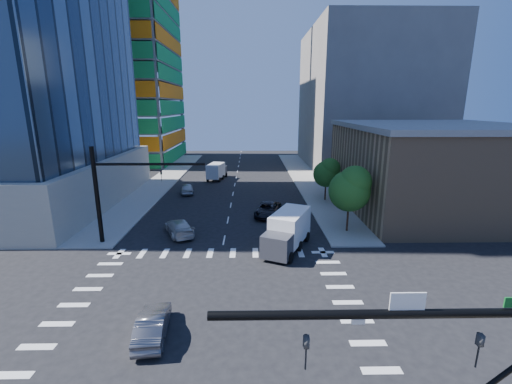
{
  "coord_description": "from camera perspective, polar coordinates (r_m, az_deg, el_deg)",
  "views": [
    {
      "loc": [
        2.58,
        -19.03,
        12.65
      ],
      "look_at": [
        3.04,
        8.0,
        5.81
      ],
      "focal_mm": 24.0,
      "sensor_mm": 36.0,
      "label": 1
    }
  ],
  "objects": [
    {
      "name": "car_sb_cross",
      "position": [
        21.38,
        -16.85,
        -20.38
      ],
      "size": [
        1.99,
        4.56,
        1.46
      ],
      "primitive_type": "imported",
      "rotation": [
        0.0,
        0.0,
        3.24
      ],
      "color": "#57565C",
      "rests_on": "ground"
    },
    {
      "name": "sidewalk_ne",
      "position": [
        61.17,
        8.4,
        2.17
      ],
      "size": [
        5.0,
        60.0,
        0.15
      ],
      "primitive_type": "cube",
      "color": "gray",
      "rests_on": "ground"
    },
    {
      "name": "bg_building_ne",
      "position": [
        77.97,
        17.88,
        14.52
      ],
      "size": [
        24.0,
        30.0,
        28.0
      ],
      "primitive_type": "cube",
      "color": "slate",
      "rests_on": "ground"
    },
    {
      "name": "tree_south",
      "position": [
        35.34,
        15.58,
        0.64
      ],
      "size": [
        4.16,
        4.16,
        6.82
      ],
      "color": "#382316",
      "rests_on": "sidewalk_ne"
    },
    {
      "name": "car_sb_mid",
      "position": [
        51.62,
        -11.39,
        0.58
      ],
      "size": [
        2.55,
        4.72,
        1.52
      ],
      "primitive_type": "imported",
      "rotation": [
        0.0,
        0.0,
        3.32
      ],
      "color": "#B5B8BE",
      "rests_on": "ground"
    },
    {
      "name": "road_markings",
      "position": [
        23.0,
        -7.68,
        -19.31
      ],
      "size": [
        20.0,
        20.0,
        0.01
      ],
      "primitive_type": "cube",
      "color": "silver",
      "rests_on": "ground"
    },
    {
      "name": "box_truck_near",
      "position": [
        30.92,
        5.06,
        -7.07
      ],
      "size": [
        5.08,
        6.86,
        3.31
      ],
      "rotation": [
        0.0,
        0.0,
        -0.43
      ],
      "color": "black",
      "rests_on": "ground"
    },
    {
      "name": "car_sb_near",
      "position": [
        35.48,
        -12.71,
        -5.74
      ],
      "size": [
        4.15,
        5.72,
        1.54
      ],
      "primitive_type": "imported",
      "rotation": [
        0.0,
        0.0,
        3.57
      ],
      "color": "#BCBCBC",
      "rests_on": "ground"
    },
    {
      "name": "commercial_building",
      "position": [
        47.33,
        27.39,
        3.67
      ],
      "size": [
        20.5,
        22.5,
        10.6
      ],
      "color": "#967857",
      "rests_on": "ground"
    },
    {
      "name": "sidewalk_nw",
      "position": [
        62.21,
        -14.98,
        2.04
      ],
      "size": [
        5.0,
        60.0,
        0.15
      ],
      "primitive_type": "cube",
      "color": "gray",
      "rests_on": "ground"
    },
    {
      "name": "tree_north",
      "position": [
        46.92,
        11.82,
        3.24
      ],
      "size": [
        3.54,
        3.52,
        5.78
      ],
      "color": "#382316",
      "rests_on": "sidewalk_ne"
    },
    {
      "name": "car_nb_far",
      "position": [
        40.4,
        2.01,
        -2.93
      ],
      "size": [
        3.76,
        5.95,
        1.53
      ],
      "primitive_type": "imported",
      "rotation": [
        0.0,
        0.0,
        -0.24
      ],
      "color": "black",
      "rests_on": "ground"
    },
    {
      "name": "construction_building",
      "position": [
        87.17,
        -22.67,
        21.05
      ],
      "size": [
        25.16,
        34.5,
        70.6
      ],
      "color": "slate",
      "rests_on": "ground"
    },
    {
      "name": "signal_mast_nw",
      "position": [
        33.79,
        -22.8,
        0.84
      ],
      "size": [
        10.2,
        0.4,
        9.0
      ],
      "color": "black",
      "rests_on": "sidewalk_nw"
    },
    {
      "name": "box_truck_far",
      "position": [
        60.93,
        -6.46,
        3.33
      ],
      "size": [
        3.36,
        5.84,
        2.88
      ],
      "rotation": [
        0.0,
        0.0,
        2.95
      ],
      "color": "black",
      "rests_on": "ground"
    },
    {
      "name": "ground",
      "position": [
        23.0,
        -7.68,
        -19.32
      ],
      "size": [
        160.0,
        160.0,
        0.0
      ],
      "primitive_type": "plane",
      "color": "black",
      "rests_on": "ground"
    }
  ]
}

